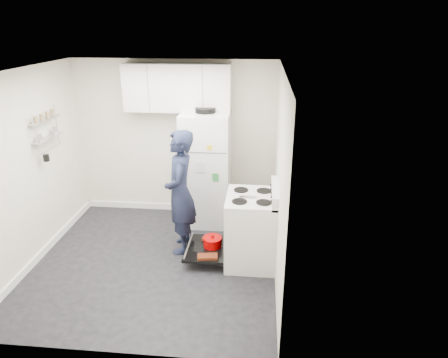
# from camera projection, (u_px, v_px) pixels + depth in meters

# --- Properties ---
(room) EXTENTS (3.21, 3.21, 2.51)m
(room) POSITION_uv_depth(u_px,v_px,m) (148.00, 178.00, 4.98)
(room) COLOR black
(room) RESTS_ON ground
(electric_range) EXTENTS (0.66, 0.76, 1.10)m
(electric_range) POSITION_uv_depth(u_px,v_px,m) (250.00, 230.00, 5.25)
(electric_range) COLOR silver
(electric_range) RESTS_ON ground
(open_oven_door) EXTENTS (0.55, 0.70, 0.21)m
(open_oven_door) POSITION_uv_depth(u_px,v_px,m) (208.00, 246.00, 5.42)
(open_oven_door) COLOR black
(open_oven_door) RESTS_ON ground
(refrigerator) EXTENTS (0.72, 0.74, 1.84)m
(refrigerator) POSITION_uv_depth(u_px,v_px,m) (206.00, 169.00, 6.17)
(refrigerator) COLOR white
(refrigerator) RESTS_ON ground
(upper_cabinets) EXTENTS (1.60, 0.33, 0.70)m
(upper_cabinets) POSITION_uv_depth(u_px,v_px,m) (178.00, 88.00, 5.93)
(upper_cabinets) COLOR silver
(upper_cabinets) RESTS_ON room
(wall_shelf_rack) EXTENTS (0.14, 0.60, 0.61)m
(wall_shelf_rack) POSITION_uv_depth(u_px,v_px,m) (46.00, 129.00, 5.36)
(wall_shelf_rack) COLOR #B2B2B7
(wall_shelf_rack) RESTS_ON room
(person) EXTENTS (0.48, 0.67, 1.73)m
(person) POSITION_uv_depth(u_px,v_px,m) (180.00, 193.00, 5.39)
(person) COLOR #171C34
(person) RESTS_ON ground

